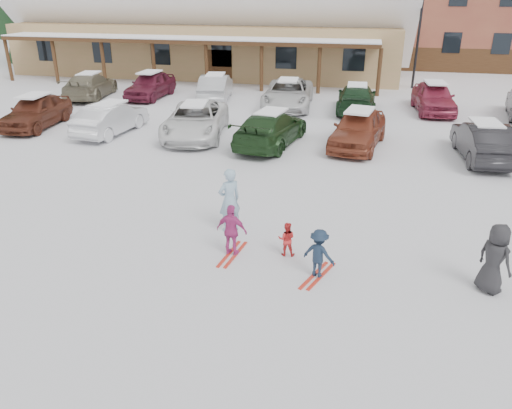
% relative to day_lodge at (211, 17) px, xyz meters
% --- Properties ---
extents(ground, '(160.00, 160.00, 0.00)m').
position_rel_day_lodge_xyz_m(ground, '(9.00, -27.96, -3.94)').
color(ground, white).
rests_on(ground, ground).
extents(day_lodge, '(29.12, 12.50, 10.38)m').
position_rel_day_lodge_xyz_m(day_lodge, '(0.00, 0.00, 0.00)').
color(day_lodge, tan).
rests_on(day_lodge, ground).
extents(lamp_post, '(0.50, 0.25, 5.77)m').
position_rel_day_lodge_xyz_m(lamp_post, '(14.87, -4.11, -0.66)').
color(lamp_post, black).
rests_on(lamp_post, ground).
extents(adult_skier, '(0.77, 0.76, 1.80)m').
position_rel_day_lodge_xyz_m(adult_skier, '(8.49, -26.60, -3.04)').
color(adult_skier, '#8FB1C7').
rests_on(adult_skier, ground).
extents(toddler_red, '(0.46, 0.38, 0.89)m').
position_rel_day_lodge_xyz_m(toddler_red, '(10.23, -27.65, -3.50)').
color(toddler_red, red).
rests_on(toddler_red, ground).
extents(child_navy, '(0.88, 0.69, 1.20)m').
position_rel_day_lodge_xyz_m(child_navy, '(11.10, -28.49, -3.34)').
color(child_navy, '#17263A').
rests_on(child_navy, ground).
extents(skis_child_navy, '(0.68, 1.38, 0.03)m').
position_rel_day_lodge_xyz_m(skis_child_navy, '(11.10, -28.49, -3.93)').
color(skis_child_navy, red).
rests_on(skis_child_navy, ground).
extents(child_magenta, '(0.84, 0.44, 1.36)m').
position_rel_day_lodge_xyz_m(child_magenta, '(8.90, -27.93, -3.26)').
color(child_magenta, '#BB3580').
rests_on(child_magenta, ground).
extents(skis_child_magenta, '(0.40, 1.41, 0.03)m').
position_rel_day_lodge_xyz_m(skis_child_magenta, '(8.90, -27.93, -3.93)').
color(skis_child_magenta, red).
rests_on(skis_child_magenta, ground).
extents(bystander_dark, '(0.91, 0.94, 1.62)m').
position_rel_day_lodge_xyz_m(bystander_dark, '(14.87, -28.28, -3.13)').
color(bystander_dark, '#252527').
rests_on(bystander_dark, ground).
extents(parked_car_0, '(2.12, 4.57, 1.51)m').
position_rel_day_lodge_xyz_m(parked_car_0, '(-3.26, -17.97, -3.19)').
color(parked_car_0, '#5E2B1C').
rests_on(parked_car_0, ground).
extents(parked_car_1, '(1.95, 4.36, 1.39)m').
position_rel_day_lodge_xyz_m(parked_car_1, '(0.73, -18.29, -3.25)').
color(parked_car_1, silver).
rests_on(parked_car_1, ground).
extents(parked_car_2, '(3.23, 5.64, 1.48)m').
position_rel_day_lodge_xyz_m(parked_car_2, '(4.62, -17.90, -3.20)').
color(parked_car_2, white).
rests_on(parked_car_2, ground).
extents(parked_car_3, '(2.81, 5.21, 1.43)m').
position_rel_day_lodge_xyz_m(parked_car_3, '(8.12, -18.49, -3.23)').
color(parked_car_3, '#1E3C1C').
rests_on(parked_car_3, ground).
extents(parked_car_4, '(2.59, 4.80, 1.55)m').
position_rel_day_lodge_xyz_m(parked_car_4, '(11.70, -17.98, -3.17)').
color(parked_car_4, brown).
rests_on(parked_car_4, ground).
extents(parked_car_5, '(1.80, 4.50, 1.46)m').
position_rel_day_lodge_xyz_m(parked_car_5, '(16.44, -18.64, -3.22)').
color(parked_car_5, black).
rests_on(parked_car_5, ground).
extents(parked_car_7, '(2.74, 5.22, 1.44)m').
position_rel_day_lodge_xyz_m(parked_car_7, '(-4.19, -11.27, -3.22)').
color(parked_car_7, '#797159').
rests_on(parked_car_7, ground).
extents(parked_car_8, '(1.94, 4.51, 1.52)m').
position_rel_day_lodge_xyz_m(parked_car_8, '(-0.66, -10.56, -3.19)').
color(parked_car_8, maroon).
rests_on(parked_car_8, ground).
extents(parked_car_9, '(2.23, 4.68, 1.48)m').
position_rel_day_lodge_xyz_m(parked_car_9, '(3.32, -10.34, -3.20)').
color(parked_car_9, '#ACAEB2').
rests_on(parked_car_9, ground).
extents(parked_car_10, '(2.84, 5.61, 1.52)m').
position_rel_day_lodge_xyz_m(parked_car_10, '(7.75, -11.42, -3.18)').
color(parked_car_10, silver).
rests_on(parked_car_10, ground).
extents(parked_car_11, '(2.03, 4.91, 1.42)m').
position_rel_day_lodge_xyz_m(parked_car_11, '(11.45, -11.59, -3.23)').
color(parked_car_11, '#18371D').
rests_on(parked_car_11, ground).
extents(parked_car_12, '(2.20, 4.72, 1.56)m').
position_rel_day_lodge_xyz_m(parked_car_12, '(15.43, -10.85, -3.16)').
color(parked_car_12, '#9C2D48').
rests_on(parked_car_12, ground).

